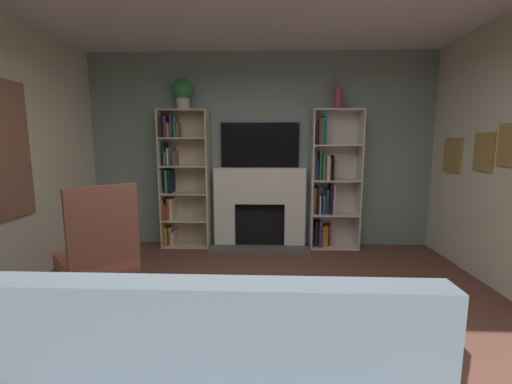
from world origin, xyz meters
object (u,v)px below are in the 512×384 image
object	(u,v)px
fireplace	(260,205)
armchair	(99,253)
tv	(260,145)
potted_plant	(183,92)
vase_with_flowers	(338,96)
bookshelf_right	(329,184)
bookshelf_left	(180,178)

from	to	relation	value
fireplace	armchair	distance (m)	2.42
tv	potted_plant	xyz separation A→B (m)	(-1.07, -0.12, 0.72)
vase_with_flowers	armchair	world-z (taller)	vase_with_flowers
fireplace	bookshelf_right	xyz separation A→B (m)	(0.98, -0.01, 0.33)
bookshelf_right	fireplace	bearing A→B (deg)	179.51
bookshelf_left	bookshelf_right	world-z (taller)	same
bookshelf_left	bookshelf_right	bearing A→B (deg)	0.19
bookshelf_right	armchair	distance (m)	3.09
potted_plant	armchair	distance (m)	2.56
bookshelf_right	potted_plant	distance (m)	2.41
potted_plant	vase_with_flowers	size ratio (longest dim) A/B	0.94
bookshelf_right	potted_plant	bearing A→B (deg)	-178.91
bookshelf_right	armchair	world-z (taller)	bookshelf_right
bookshelf_right	armchair	bearing A→B (deg)	-139.57
fireplace	tv	size ratio (longest dim) A/B	1.27
bookshelf_left	armchair	world-z (taller)	bookshelf_left
armchair	bookshelf_right	bearing A→B (deg)	40.43
potted_plant	fireplace	bearing A→B (deg)	2.54
bookshelf_left	vase_with_flowers	size ratio (longest dim) A/B	4.41
tv	potted_plant	distance (m)	1.29
bookshelf_left	fireplace	bearing A→B (deg)	0.77
armchair	bookshelf_left	bearing A→B (deg)	84.19
vase_with_flowers	armchair	bearing A→B (deg)	-141.10
vase_with_flowers	armchair	distance (m)	3.49
tv	potted_plant	size ratio (longest dim) A/B	2.66
fireplace	armchair	world-z (taller)	armchair
fireplace	tv	world-z (taller)	tv
bookshelf_left	vase_with_flowers	distance (m)	2.49
tv	vase_with_flowers	distance (m)	1.26
armchair	fireplace	bearing A→B (deg)	55.89
fireplace	vase_with_flowers	size ratio (longest dim) A/B	3.18
potted_plant	vase_with_flowers	xyz separation A→B (m)	(2.13, 0.00, -0.06)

